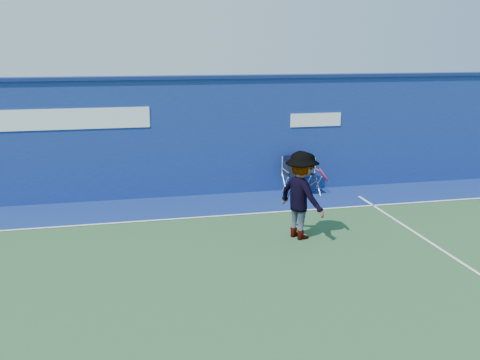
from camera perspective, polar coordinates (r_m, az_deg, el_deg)
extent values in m
plane|color=#2A4F2B|center=(8.68, -3.14, -11.07)|extent=(80.00, 80.00, 0.00)
cube|color=navy|center=(13.18, -6.77, 4.67)|extent=(24.00, 0.40, 3.00)
cube|color=navy|center=(13.01, -6.98, 11.37)|extent=(24.00, 0.50, 0.08)
cube|color=white|center=(12.96, -20.16, 6.40)|extent=(4.50, 0.02, 0.50)
cube|color=white|center=(13.72, 8.51, 6.70)|extent=(1.40, 0.02, 0.35)
cube|color=navy|center=(12.47, -6.08, -2.97)|extent=(24.00, 1.80, 0.01)
cube|color=white|center=(11.62, -5.61, -4.25)|extent=(24.00, 0.06, 0.01)
cube|color=black|center=(13.30, 6.33, 0.60)|extent=(0.53, 0.45, 0.03)
cube|color=silver|center=(13.50, 6.00, 1.78)|extent=(0.61, 0.03, 0.44)
cube|color=black|center=(13.48, 6.01, 2.15)|extent=(0.53, 0.03, 0.31)
cube|color=black|center=(13.23, 6.39, 1.26)|extent=(0.61, 0.35, 0.33)
cube|color=black|center=(13.47, 6.02, 2.33)|extent=(0.44, 0.07, 0.24)
cube|color=black|center=(13.42, 7.61, 0.54)|extent=(0.50, 0.42, 0.03)
cube|color=silver|center=(13.60, 7.29, 1.64)|extent=(0.57, 0.02, 0.42)
cube|color=black|center=(13.59, 7.30, 1.98)|extent=(0.50, 0.03, 0.29)
cylinder|color=silver|center=(13.51, 7.40, -1.06)|extent=(0.07, 0.07, 0.26)
imported|color=#EA4738|center=(10.25, 6.90, -1.71)|extent=(1.09, 1.33, 1.79)
torus|color=#B41839|center=(10.16, 9.33, 0.61)|extent=(0.29, 0.40, 0.32)
cylinder|color=gray|center=(10.16, 9.33, 0.61)|extent=(0.23, 0.34, 0.26)
cylinder|color=black|center=(10.07, 7.91, -0.60)|extent=(0.30, 0.08, 0.22)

